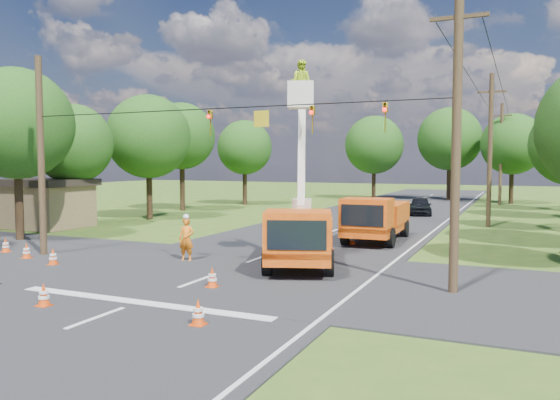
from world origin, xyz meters
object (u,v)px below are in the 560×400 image
at_px(tree_left_e, 182,136).
at_px(tree_left_b, 16,124).
at_px(traffic_cone_3, 352,238).
at_px(traffic_cone_4, 53,257).
at_px(traffic_cone_7, 404,226).
at_px(pole_right_mid, 490,149).
at_px(traffic_cone_5, 26,251).
at_px(distant_car, 420,206).
at_px(pole_left, 41,157).
at_px(tree_far_b, 450,139).
at_px(shed, 45,202).
at_px(pole_right_near, 456,135).
at_px(tree_left_c, 73,144).
at_px(traffic_cone_1, 198,312).
at_px(tree_far_a, 374,145).
at_px(bucket_truck, 300,223).
at_px(tree_left_d, 148,137).
at_px(traffic_cone_8, 212,277).
at_px(ground_worker, 186,239).
at_px(tree_far_c, 513,144).
at_px(pole_right_far, 501,153).
at_px(traffic_cone_2, 329,243).
at_px(traffic_cone_6, 6,245).
at_px(second_truck, 376,218).
at_px(traffic_cone_0, 44,295).
at_px(tree_left_f, 245,148).

bearing_deg(tree_left_e, tree_left_b, -83.10).
xyz_separation_m(traffic_cone_3, traffic_cone_4, (-9.69, -10.40, 0.00)).
height_order(traffic_cone_7, pole_right_mid, pole_right_mid).
bearing_deg(traffic_cone_5, distant_car, 65.60).
height_order(pole_left, tree_far_b, tree_far_b).
bearing_deg(shed, pole_left, -43.26).
height_order(traffic_cone_5, pole_right_near, pole_right_near).
xyz_separation_m(pole_right_mid, tree_left_c, (-25.00, -11.00, 0.33)).
height_order(traffic_cone_1, tree_far_a, tree_far_a).
bearing_deg(traffic_cone_3, traffic_cone_7, 76.16).
xyz_separation_m(bucket_truck, tree_left_d, (-17.25, 12.77, 4.35)).
bearing_deg(traffic_cone_5, traffic_cone_8, -8.05).
bearing_deg(ground_worker, tree_far_b, 75.15).
relative_size(pole_right_mid, tree_left_b, 1.07).
distance_m(distant_car, pole_right_mid, 9.43).
distance_m(shed, tree_far_c, 43.95).
bearing_deg(pole_right_far, pole_right_near, -90.00).
height_order(traffic_cone_2, traffic_cone_6, same).
height_order(pole_right_far, tree_far_c, pole_right_far).
bearing_deg(pole_right_far, traffic_cone_8, -100.06).
distance_m(pole_right_far, shed, 41.69).
xyz_separation_m(traffic_cone_3, tree_left_c, (-19.04, 0.28, 5.08)).
bearing_deg(tree_far_c, tree_far_a, 176.05).
bearing_deg(second_truck, tree_left_e, 148.21).
distance_m(distant_car, tree_far_c, 17.79).
relative_size(shed, tree_left_b, 0.59).
relative_size(shed, tree_left_e, 0.58).
bearing_deg(traffic_cone_1, tree_left_b, 151.61).
height_order(ground_worker, traffic_cone_4, ground_worker).
relative_size(traffic_cone_4, tree_left_c, 0.09).
xyz_separation_m(traffic_cone_0, tree_left_d, (-12.68, 21.62, 5.77)).
height_order(second_truck, tree_far_c, tree_far_c).
xyz_separation_m(tree_left_d, tree_left_e, (-1.80, 7.00, 0.37)).
bearing_deg(traffic_cone_8, pole_right_near, 18.47).
bearing_deg(traffic_cone_8, pole_right_far, 79.94).
relative_size(traffic_cone_7, tree_left_d, 0.08).
height_order(traffic_cone_4, tree_far_b, tree_far_b).
distance_m(traffic_cone_5, tree_far_c, 47.36).
relative_size(ground_worker, tree_left_b, 0.20).
bearing_deg(distant_car, traffic_cone_2, -103.51).
xyz_separation_m(traffic_cone_3, pole_right_mid, (5.96, 11.28, 4.75)).
height_order(pole_left, tree_left_e, tree_left_e).
relative_size(traffic_cone_7, tree_left_f, 0.08).
height_order(shed, tree_far_b, tree_far_b).
distance_m(traffic_cone_6, tree_left_c, 11.63).
bearing_deg(traffic_cone_2, tree_left_b, -167.71).
bearing_deg(traffic_cone_5, bucket_truck, 15.79).
bearing_deg(pole_right_near, traffic_cone_8, -161.53).
bearing_deg(traffic_cone_7, traffic_cone_4, -124.17).
distance_m(traffic_cone_3, pole_right_mid, 13.62).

